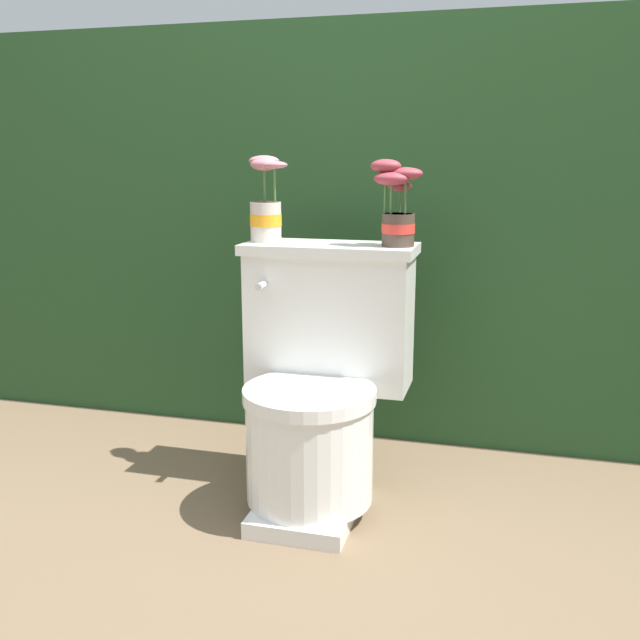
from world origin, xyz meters
TOP-DOWN VIEW (x-y plane):
  - ground_plane at (0.00, 0.00)m, footprint 12.00×12.00m
  - hedge_backdrop at (0.00, 1.01)m, footprint 3.94×0.85m
  - toilet at (0.00, 0.09)m, footprint 0.50×0.52m
  - potted_plant_left at (-0.20, 0.22)m, footprint 0.13×0.11m
  - potted_plant_midleft at (0.19, 0.20)m, footprint 0.15×0.11m

SIDE VIEW (x-z plane):
  - ground_plane at x=0.00m, z-range 0.00..0.00m
  - toilet at x=0.00m, z-range -0.02..0.72m
  - hedge_backdrop at x=0.00m, z-range 0.00..1.43m
  - potted_plant_left at x=-0.20m, z-range 0.72..0.97m
  - potted_plant_midleft at x=0.19m, z-range 0.73..0.97m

